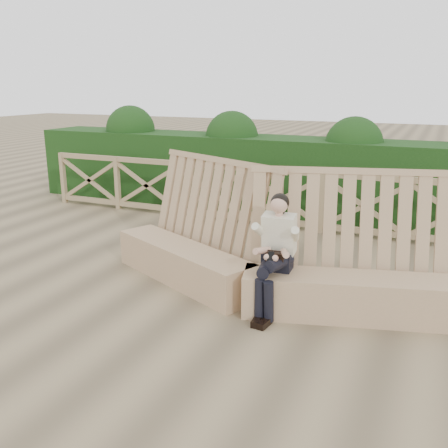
% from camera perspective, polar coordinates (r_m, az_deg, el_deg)
% --- Properties ---
extents(ground, '(60.00, 60.00, 0.00)m').
position_cam_1_polar(ground, '(6.11, -3.57, -8.84)').
color(ground, brown).
rests_on(ground, ground).
extents(bench, '(4.54, 1.68, 1.62)m').
position_cam_1_polar(bench, '(6.15, 4.32, -4.57)').
color(bench, '#9F815B').
rests_on(bench, ground).
extents(woman, '(0.38, 0.80, 1.37)m').
position_cam_1_polar(woman, '(5.62, 5.91, -2.86)').
color(woman, black).
rests_on(woman, ground).
extents(guardrail, '(10.10, 0.09, 1.10)m').
position_cam_1_polar(guardrail, '(9.03, 6.66, 2.94)').
color(guardrail, '#8F7C53').
rests_on(guardrail, ground).
extents(hedge, '(12.00, 1.20, 1.50)m').
position_cam_1_polar(hedge, '(10.12, 8.75, 5.40)').
color(hedge, black).
rests_on(hedge, ground).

